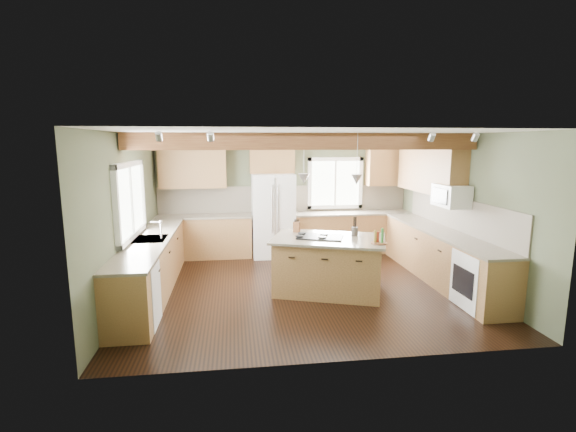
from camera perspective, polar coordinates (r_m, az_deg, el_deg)
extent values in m
plane|color=black|center=(7.27, 2.01, -9.71)|extent=(5.60, 5.60, 0.00)
plane|color=silver|center=(6.85, 2.14, 11.24)|extent=(5.60, 5.60, 0.00)
plane|color=#4D533A|center=(9.39, -0.45, 2.93)|extent=(5.60, 0.00, 5.60)
plane|color=#4D533A|center=(7.05, -20.99, -0.06)|extent=(0.00, 5.00, 5.00)
plane|color=#4D533A|center=(7.90, 22.53, 0.85)|extent=(0.00, 5.00, 5.00)
cube|color=#542918|center=(6.60, 2.51, 10.16)|extent=(5.55, 0.26, 0.26)
cube|color=#542918|center=(9.23, -0.39, 10.52)|extent=(5.55, 0.20, 0.10)
cube|color=brown|center=(9.39, -0.44, 2.37)|extent=(5.58, 0.03, 0.58)
cube|color=brown|center=(7.95, 22.22, 0.26)|extent=(0.03, 3.70, 0.58)
cube|color=brown|center=(9.20, -11.36, -2.86)|extent=(2.02, 0.60, 0.88)
cube|color=brown|center=(9.11, -11.46, -0.03)|extent=(2.06, 0.64, 0.04)
cube|color=brown|center=(9.54, 8.70, -2.31)|extent=(2.62, 0.60, 0.88)
cube|color=brown|center=(9.46, 8.77, 0.41)|extent=(2.66, 0.64, 0.04)
cube|color=brown|center=(7.22, -18.15, -6.68)|extent=(0.60, 3.70, 0.88)
cube|color=brown|center=(7.11, -18.35, -3.12)|extent=(0.64, 3.74, 0.04)
cube|color=brown|center=(7.97, 20.07, -5.24)|extent=(0.60, 3.70, 0.88)
cube|color=brown|center=(7.87, 20.26, -2.00)|extent=(0.64, 3.74, 0.04)
cube|color=brown|center=(9.13, -12.89, 6.58)|extent=(1.40, 0.35, 0.90)
cube|color=brown|center=(9.12, -2.21, 8.07)|extent=(0.96, 0.35, 0.70)
cube|color=brown|center=(8.54, 18.79, 6.09)|extent=(0.35, 2.20, 0.90)
cube|color=brown|center=(9.72, 13.35, 6.75)|extent=(0.90, 0.35, 0.90)
cube|color=white|center=(7.06, -20.87, 2.01)|extent=(0.04, 1.60, 1.05)
cube|color=white|center=(9.56, 6.44, 4.49)|extent=(1.10, 0.04, 1.00)
cube|color=#262628|center=(7.11, -18.35, -3.08)|extent=(0.50, 0.65, 0.03)
cylinder|color=#B2B2B7|center=(7.04, -16.98, -1.91)|extent=(0.02, 0.02, 0.28)
cube|color=white|center=(6.01, -20.33, -10.26)|extent=(0.60, 0.60, 0.84)
cube|color=white|center=(6.89, 24.98, -8.00)|extent=(0.60, 0.72, 0.84)
cube|color=white|center=(7.72, 21.42, 2.60)|extent=(0.40, 0.70, 0.38)
cone|color=#B2B2B7|center=(6.76, 2.17, 5.14)|extent=(0.18, 0.18, 0.16)
cone|color=#B2B2B7|center=(6.67, 9.36, 4.96)|extent=(0.18, 0.18, 0.16)
cube|color=white|center=(9.05, -2.04, 0.09)|extent=(0.90, 0.74, 1.80)
cube|color=brown|center=(6.97, 5.54, -6.83)|extent=(1.93, 1.53, 0.88)
cube|color=brown|center=(6.85, 5.60, -3.14)|extent=(2.07, 1.67, 0.04)
cube|color=black|center=(6.86, 4.44, -2.84)|extent=(0.85, 0.70, 0.02)
cube|color=brown|center=(7.23, 1.20, -1.50)|extent=(0.13, 0.12, 0.18)
cylinder|color=#453D37|center=(7.03, 9.11, -2.09)|extent=(0.12, 0.12, 0.15)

